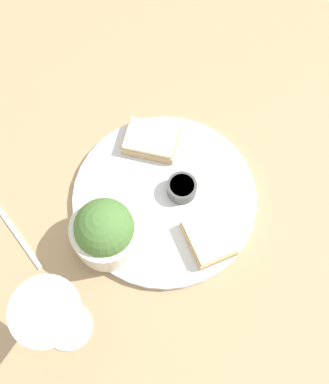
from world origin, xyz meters
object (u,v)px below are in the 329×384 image
salad_bowl (105,231)px  fork (14,230)px  sauce_ramekin (182,188)px  cheese_toast_near (151,140)px  cheese_toast_far (209,238)px  wine_glass (52,316)px

salad_bowl → fork: salad_bowl is taller
sauce_ramekin → salad_bowl: bearing=67.5°
cheese_toast_near → sauce_ramekin: bearing=152.5°
salad_bowl → cheese_toast_far: salad_bowl is taller
salad_bowl → cheese_toast_near: bearing=-78.7°
cheese_toast_near → salad_bowl: bearing=101.3°
fork → sauce_ramekin: bearing=-134.4°
cheese_toast_near → wine_glass: wine_glass is taller
sauce_ramekin → wine_glass: (0.03, 0.28, 0.09)m
cheese_toast_far → salad_bowl: bearing=31.6°
sauce_ramekin → fork: sauce_ramekin is taller
cheese_toast_far → wine_glass: 0.27m
salad_bowl → wine_glass: bearing=100.0°
cheese_toast_near → fork: bearing=67.0°
salad_bowl → cheese_toast_near: (0.04, -0.18, -0.03)m
salad_bowl → cheese_toast_far: (-0.14, -0.09, -0.03)m
sauce_ramekin → cheese_toast_far: 0.10m
salad_bowl → fork: 0.17m
sauce_ramekin → wine_glass: wine_glass is taller
salad_bowl → wine_glass: 0.16m
sauce_ramekin → fork: (0.20, 0.21, -0.03)m
cheese_toast_far → wine_glass: size_ratio=0.63×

